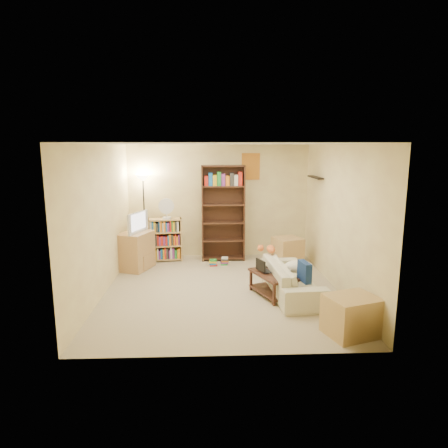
# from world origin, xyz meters

# --- Properties ---
(room) EXTENTS (4.50, 4.54, 2.52)m
(room) POSITION_xyz_m (0.00, 0.01, 1.62)
(room) COLOR #BAAA8B
(room) RESTS_ON ground
(sofa) EXTENTS (1.93, 0.97, 0.53)m
(sofa) POSITION_xyz_m (1.17, -0.24, 0.27)
(sofa) COLOR beige
(sofa) RESTS_ON ground
(navy_pillow) EXTENTS (0.16, 0.36, 0.32)m
(navy_pillow) POSITION_xyz_m (1.29, -0.63, 0.51)
(navy_pillow) COLOR navy
(navy_pillow) RESTS_ON sofa
(cream_blanket) EXTENTS (0.49, 0.35, 0.21)m
(cream_blanket) POSITION_xyz_m (1.30, -0.19, 0.46)
(cream_blanket) COLOR silver
(cream_blanket) RESTS_ON sofa
(tabby_cat) EXTENTS (0.42, 0.17, 0.14)m
(tabby_cat) POSITION_xyz_m (0.89, 0.44, 0.61)
(tabby_cat) COLOR orange
(tabby_cat) RESTS_ON sofa
(coffee_table) EXTENTS (0.78, 0.99, 0.39)m
(coffee_table) POSITION_xyz_m (0.84, -0.32, 0.24)
(coffee_table) COLOR #3E2018
(coffee_table) RESTS_ON ground
(laptop) EXTENTS (0.45, 0.39, 0.03)m
(laptop) POSITION_xyz_m (0.76, -0.19, 0.40)
(laptop) COLOR black
(laptop) RESTS_ON coffee_table
(laptop_screen) EXTENTS (0.12, 0.27, 0.19)m
(laptop_screen) POSITION_xyz_m (0.64, -0.24, 0.50)
(laptop_screen) COLOR white
(laptop_screen) RESTS_ON laptop
(mug) EXTENTS (0.22, 0.22, 0.10)m
(mug) POSITION_xyz_m (1.06, -0.45, 0.44)
(mug) COLOR white
(mug) RESTS_ON coffee_table
(tv_remote) EXTENTS (0.14, 0.15, 0.02)m
(tv_remote) POSITION_xyz_m (0.82, -0.02, 0.40)
(tv_remote) COLOR black
(tv_remote) RESTS_ON coffee_table
(tv_stand) EXTENTS (0.72, 0.84, 0.76)m
(tv_stand) POSITION_xyz_m (-1.70, 1.27, 0.38)
(tv_stand) COLOR tan
(tv_stand) RESTS_ON ground
(television) EXTENTS (0.79, 0.58, 0.42)m
(television) POSITION_xyz_m (-1.70, 1.27, 0.97)
(television) COLOR black
(television) RESTS_ON tv_stand
(tall_bookshelf) EXTENTS (0.93, 0.32, 2.07)m
(tall_bookshelf) POSITION_xyz_m (0.10, 1.88, 1.09)
(tall_bookshelf) COLOR #412719
(tall_bookshelf) RESTS_ON ground
(short_bookshelf) EXTENTS (0.76, 0.38, 0.93)m
(short_bookshelf) POSITION_xyz_m (-1.17, 1.86, 0.47)
(short_bookshelf) COLOR tan
(short_bookshelf) RESTS_ON ground
(desk_fan) EXTENTS (0.33, 0.19, 0.45)m
(desk_fan) POSITION_xyz_m (-1.12, 1.82, 1.16)
(desk_fan) COLOR white
(desk_fan) RESTS_ON short_bookshelf
(floor_lamp) EXTENTS (0.32, 0.32, 1.86)m
(floor_lamp) POSITION_xyz_m (-1.63, 2.05, 1.48)
(floor_lamp) COLOR black
(floor_lamp) RESTS_ON ground
(side_table) EXTENTS (0.66, 0.66, 0.59)m
(side_table) POSITION_xyz_m (1.42, 1.38, 0.30)
(side_table) COLOR tan
(side_table) RESTS_ON ground
(end_cabinet) EXTENTS (0.77, 0.70, 0.53)m
(end_cabinet) POSITION_xyz_m (1.65, -1.77, 0.26)
(end_cabinet) COLOR tan
(end_cabinet) RESTS_ON ground
(book_stacks) EXTENTS (0.40, 0.19, 0.17)m
(book_stacks) POSITION_xyz_m (-0.00, 1.44, 0.08)
(book_stacks) COLOR red
(book_stacks) RESTS_ON ground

